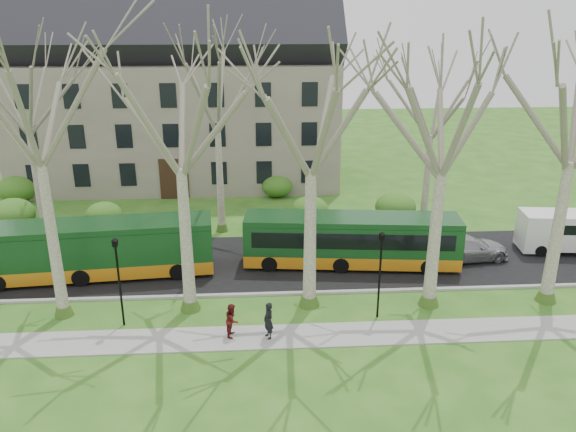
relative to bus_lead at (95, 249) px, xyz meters
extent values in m
plane|color=#2C5F1B|center=(8.54, -4.34, -1.65)|extent=(120.00, 120.00, 0.00)
cube|color=gray|center=(8.54, -6.84, -1.62)|extent=(70.00, 2.00, 0.06)
cube|color=black|center=(8.54, 1.16, -1.62)|extent=(80.00, 8.00, 0.06)
cube|color=#A5A39E|center=(8.54, -2.84, -1.58)|extent=(80.00, 0.25, 0.14)
cube|color=gray|center=(2.54, 19.66, 3.35)|extent=(26.00, 12.00, 10.00)
cylinder|color=black|center=(2.54, -5.34, 0.35)|extent=(0.10, 0.10, 4.00)
cube|color=black|center=(2.54, -5.34, 2.50)|extent=(0.22, 0.22, 0.30)
cylinder|color=black|center=(14.54, -5.34, 0.35)|extent=(0.10, 0.10, 4.00)
cube|color=black|center=(14.54, -5.34, 2.50)|extent=(0.22, 0.22, 0.30)
ellipsoid|color=#2C631C|center=(-7.46, 7.66, -0.65)|extent=(2.60, 2.60, 2.00)
ellipsoid|color=#2C631C|center=(-1.46, 7.66, -0.65)|extent=(2.60, 2.60, 2.00)
ellipsoid|color=#2C631C|center=(12.54, 7.66, -0.65)|extent=(2.60, 2.60, 2.00)
ellipsoid|color=#2C631C|center=(18.54, 7.66, -0.65)|extent=(2.60, 2.60, 2.00)
ellipsoid|color=#2C631C|center=(-9.46, 13.66, -0.65)|extent=(2.60, 2.60, 2.00)
ellipsoid|color=#2C631C|center=(10.54, 13.66, -0.65)|extent=(2.60, 2.60, 2.00)
imported|color=#A3A3A8|center=(21.12, 0.85, -0.86)|extent=(5.21, 2.66, 1.45)
imported|color=black|center=(9.27, -6.93, -0.73)|extent=(0.63, 0.74, 1.72)
imported|color=#531313|center=(7.66, -6.65, -0.80)|extent=(0.70, 0.84, 1.57)
camera|label=1|loc=(8.81, -28.71, 12.15)|focal=35.00mm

